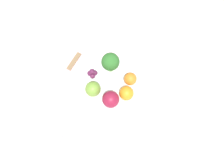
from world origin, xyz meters
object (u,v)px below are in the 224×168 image
object	(u,v)px
bowl	(112,88)
broccoli	(109,62)
orange_back	(126,93)
grape_cluster	(92,73)
orange_front	(130,79)
apple_red	(111,99)
spoon	(74,61)
napkin	(50,118)
apple_green	(93,89)

from	to	relation	value
bowl	broccoli	world-z (taller)	broccoli
orange_back	grape_cluster	bearing A→B (deg)	-129.38
orange_front	orange_back	bearing A→B (deg)	-20.02
apple_red	orange_front	bearing A→B (deg)	134.38
bowl	spoon	distance (m)	0.17
bowl	napkin	size ratio (longest dim) A/B	1.27
apple_red	napkin	xyz separation A→B (m)	(0.02, -0.19, -0.06)
broccoli	apple_red	size ratio (longest dim) A/B	1.46
orange_front	grape_cluster	bearing A→B (deg)	-106.31
apple_green	napkin	bearing A→B (deg)	-65.86
bowl	orange_back	bearing A→B (deg)	45.78
bowl	orange_back	size ratio (longest dim) A/B	4.64
bowl	grape_cluster	bearing A→B (deg)	-125.67
orange_back	napkin	size ratio (longest dim) A/B	0.27
grape_cluster	orange_back	bearing A→B (deg)	50.62
grape_cluster	napkin	bearing A→B (deg)	-48.65
broccoli	bowl	bearing A→B (deg)	3.29
bowl	apple_red	distance (m)	0.07
bowl	grape_cluster	xyz separation A→B (m)	(-0.04, -0.06, 0.03)
broccoli	napkin	size ratio (longest dim) A/B	0.46
broccoli	apple_green	bearing A→B (deg)	-35.84
apple_red	spoon	xyz separation A→B (m)	(-0.17, -0.11, -0.06)
orange_front	grape_cluster	size ratio (longest dim) A/B	1.20
broccoli	orange_front	xyz separation A→B (m)	(0.05, 0.06, -0.02)
bowl	broccoli	size ratio (longest dim) A/B	2.74
apple_red	orange_front	distance (m)	0.09
apple_red	orange_back	distance (m)	0.05
apple_green	spoon	size ratio (longest dim) A/B	0.66
broccoli	napkin	bearing A→B (deg)	-54.49
grape_cluster	spoon	xyz separation A→B (m)	(-0.07, -0.06, -0.04)
bowl	spoon	xyz separation A→B (m)	(-0.12, -0.12, -0.01)
apple_green	napkin	size ratio (longest dim) A/B	0.30
orange_back	apple_green	bearing A→B (deg)	-102.11
napkin	spoon	bearing A→B (deg)	158.78
apple_green	orange_back	bearing A→B (deg)	77.89
broccoli	napkin	distance (m)	0.25
grape_cluster	bowl	bearing A→B (deg)	54.33
broccoli	apple_red	world-z (taller)	broccoli
broccoli	orange_back	distance (m)	0.11
apple_red	orange_back	bearing A→B (deg)	109.23
bowl	apple_red	size ratio (longest dim) A/B	4.00
orange_front	spoon	xyz separation A→B (m)	(-0.11, -0.18, -0.05)
broccoli	orange_back	xyz separation A→B (m)	(0.10, 0.04, -0.02)
bowl	apple_green	xyz separation A→B (m)	(0.02, -0.06, 0.04)
broccoli	spoon	bearing A→B (deg)	-115.58
bowl	apple_red	world-z (taller)	apple_red
broccoli	grape_cluster	distance (m)	0.07
grape_cluster	spoon	size ratio (longest dim) A/B	0.47
grape_cluster	napkin	xyz separation A→B (m)	(0.12, -0.14, -0.04)
grape_cluster	apple_green	bearing A→B (deg)	0.35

